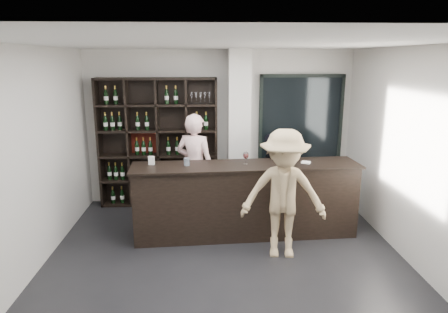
{
  "coord_description": "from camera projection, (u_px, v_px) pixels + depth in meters",
  "views": [
    {
      "loc": [
        -0.27,
        -4.77,
        2.73
      ],
      "look_at": [
        0.01,
        1.1,
        1.28
      ],
      "focal_mm": 32.0,
      "sensor_mm": 36.0,
      "label": 1
    }
  ],
  "objects": [
    {
      "name": "floor",
      "position": [
        227.0,
        270.0,
        5.29
      ],
      "size": [
        5.0,
        5.5,
        0.01
      ],
      "primitive_type": "cube",
      "color": "black",
      "rests_on": "ground"
    },
    {
      "name": "wine_shelf",
      "position": [
        158.0,
        143.0,
        7.44
      ],
      "size": [
        2.2,
        0.35,
        2.4
      ],
      "primitive_type": null,
      "color": "black",
      "rests_on": "floor"
    },
    {
      "name": "structural_column",
      "position": [
        239.0,
        130.0,
        7.36
      ],
      "size": [
        0.4,
        0.4,
        2.9
      ],
      "primitive_type": "cube",
      "color": "silver",
      "rests_on": "floor"
    },
    {
      "name": "glass_panel",
      "position": [
        300.0,
        130.0,
        7.64
      ],
      "size": [
        1.6,
        0.08,
        2.1
      ],
      "color": "black",
      "rests_on": "floor"
    },
    {
      "name": "tasting_counter",
      "position": [
        246.0,
        200.0,
        6.24
      ],
      "size": [
        3.5,
        0.72,
        1.15
      ],
      "rotation": [
        0.0,
        0.0,
        0.06
      ],
      "color": "black",
      "rests_on": "floor"
    },
    {
      "name": "taster_pink",
      "position": [
        195.0,
        167.0,
        6.85
      ],
      "size": [
        0.79,
        0.67,
        1.84
      ],
      "primitive_type": "imported",
      "rotation": [
        0.0,
        0.0,
        2.73
      ],
      "color": "beige",
      "rests_on": "floor"
    },
    {
      "name": "taster_black",
      "position": [
        269.0,
        176.0,
        6.95
      ],
      "size": [
        0.81,
        0.68,
        1.49
      ],
      "primitive_type": "imported",
      "rotation": [
        0.0,
        0.0,
        3.31
      ],
      "color": "black",
      "rests_on": "floor"
    },
    {
      "name": "customer",
      "position": [
        284.0,
        194.0,
        5.5
      ],
      "size": [
        1.25,
        0.81,
        1.82
      ],
      "primitive_type": "imported",
      "rotation": [
        0.0,
        0.0,
        -0.12
      ],
      "color": "tan",
      "rests_on": "floor"
    },
    {
      "name": "wine_glass",
      "position": [
        246.0,
        157.0,
        6.09
      ],
      "size": [
        0.12,
        0.12,
        0.22
      ],
      "primitive_type": null,
      "rotation": [
        0.0,
        0.0,
        0.38
      ],
      "color": "white",
      "rests_on": "tasting_counter"
    },
    {
      "name": "spit_cup",
      "position": [
        187.0,
        162.0,
        6.02
      ],
      "size": [
        0.1,
        0.1,
        0.12
      ],
      "primitive_type": "cylinder",
      "rotation": [
        0.0,
        0.0,
        -0.22
      ],
      "color": "#9AA7BC",
      "rests_on": "tasting_counter"
    },
    {
      "name": "napkin_stack",
      "position": [
        306.0,
        162.0,
        6.18
      ],
      "size": [
        0.17,
        0.17,
        0.02
      ],
      "primitive_type": "cube",
      "rotation": [
        0.0,
        0.0,
        -0.4
      ],
      "color": "white",
      "rests_on": "tasting_counter"
    },
    {
      "name": "card_stand",
      "position": [
        151.0,
        160.0,
        6.07
      ],
      "size": [
        0.09,
        0.06,
        0.13
      ],
      "primitive_type": "cube",
      "rotation": [
        0.0,
        0.0,
        -0.19
      ],
      "color": "white",
      "rests_on": "tasting_counter"
    }
  ]
}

